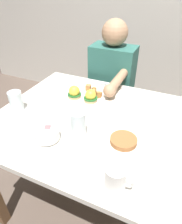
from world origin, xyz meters
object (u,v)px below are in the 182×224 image
object	(u,v)px
fork	(132,113)
side_plate	(123,142)
coffee_mug	(116,177)
water_glass_far	(16,102)
eggs_benedict_plate	(83,96)
fruit_bowl	(47,134)
water_glass_near	(78,125)
diner_person	(111,84)
dining_table	(104,137)

from	to	relation	value
fork	side_plate	size ratio (longest dim) A/B	0.65
coffee_mug	water_glass_far	distance (m)	0.72
water_glass_far	eggs_benedict_plate	bearing A→B (deg)	40.84
fruit_bowl	water_glass_near	world-z (taller)	water_glass_near
eggs_benedict_plate	coffee_mug	xyz separation A→B (m)	(0.38, -0.50, 0.02)
fork	diner_person	xyz separation A→B (m)	(-0.29, 0.47, -0.09)
fork	fruit_bowl	bearing A→B (deg)	-129.74
dining_table	water_glass_far	bearing A→B (deg)	-168.44
fork	water_glass_far	bearing A→B (deg)	-159.02
fork	diner_person	world-z (taller)	diner_person
coffee_mug	water_glass_near	bearing A→B (deg)	141.62
fork	diner_person	size ratio (longest dim) A/B	0.11
coffee_mug	diner_person	distance (m)	1.03
water_glass_far	fork	bearing A→B (deg)	20.98
water_glass_near	fruit_bowl	bearing A→B (deg)	-142.50
coffee_mug	side_plate	world-z (taller)	coffee_mug
side_plate	diner_person	bearing A→B (deg)	113.50
dining_table	fork	world-z (taller)	fork
dining_table	fork	size ratio (longest dim) A/B	9.18
dining_table	water_glass_far	size ratio (longest dim) A/B	10.32
fruit_bowl	dining_table	bearing A→B (deg)	50.29
fork	water_glass_near	world-z (taller)	water_glass_near
coffee_mug	fork	distance (m)	0.49
diner_person	eggs_benedict_plate	bearing A→B (deg)	-93.47
eggs_benedict_plate	side_plate	world-z (taller)	eggs_benedict_plate
fruit_bowl	diner_person	world-z (taller)	diner_person
fork	water_glass_far	size ratio (longest dim) A/B	1.12
dining_table	water_glass_far	distance (m)	0.53
eggs_benedict_plate	water_glass_far	bearing A→B (deg)	-139.16
water_glass_near	water_glass_far	world-z (taller)	water_glass_near
side_plate	water_glass_far	bearing A→B (deg)	177.87
fork	water_glass_far	xyz separation A→B (m)	(-0.61, -0.23, 0.05)
dining_table	water_glass_near	world-z (taller)	water_glass_near
eggs_benedict_plate	water_glass_far	size ratio (longest dim) A/B	2.32
dining_table	fruit_bowl	size ratio (longest dim) A/B	10.00
eggs_benedict_plate	water_glass_near	size ratio (longest dim) A/B	2.07
water_glass_near	side_plate	size ratio (longest dim) A/B	0.65
dining_table	fork	bearing A→B (deg)	50.21
coffee_mug	water_glass_near	size ratio (longest dim) A/B	0.85
water_glass_far	side_plate	distance (m)	0.64
dining_table	water_glass_far	world-z (taller)	water_glass_far
dining_table	fruit_bowl	distance (m)	0.34
side_plate	coffee_mug	bearing A→B (deg)	-80.42
fruit_bowl	eggs_benedict_plate	bearing A→B (deg)	90.92
coffee_mug	side_plate	distance (m)	0.23
eggs_benedict_plate	water_glass_near	bearing A→B (deg)	-67.48
water_glass_near	coffee_mug	bearing A→B (deg)	-38.38
water_glass_near	side_plate	bearing A→B (deg)	5.89
dining_table	diner_person	bearing A→B (deg)	106.49
water_glass_near	side_plate	xyz separation A→B (m)	(0.22, 0.02, -0.05)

